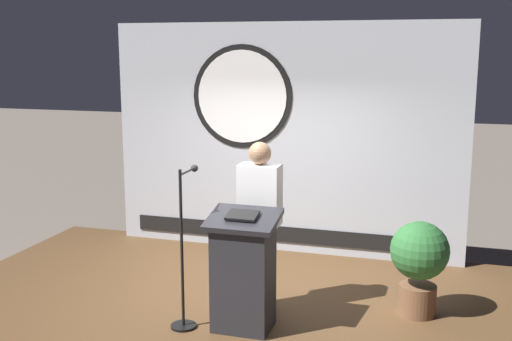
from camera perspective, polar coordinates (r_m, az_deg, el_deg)
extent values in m
plane|color=#6B6056|center=(6.71, -1.62, -14.24)|extent=(40.00, 40.00, 0.00)
cube|color=brown|center=(6.65, -1.63, -13.07)|extent=(6.40, 4.00, 0.30)
cube|color=#B2B7C1|center=(7.93, 2.57, 2.84)|extent=(4.47, 0.10, 2.88)
cylinder|color=black|center=(7.97, -1.28, 6.67)|extent=(1.30, 0.02, 1.30)
cylinder|color=white|center=(7.96, -1.29, 6.67)|extent=(1.16, 0.02, 1.16)
cube|color=black|center=(8.14, 2.39, -5.75)|extent=(4.03, 0.02, 0.20)
cube|color=#26262B|center=(5.87, -1.15, -9.50)|extent=(0.52, 0.40, 1.01)
cube|color=#26262B|center=(5.70, -1.17, -4.44)|extent=(0.64, 0.50, 0.15)
cube|color=black|center=(5.67, -1.24, -4.05)|extent=(0.28, 0.20, 0.06)
cylinder|color=black|center=(6.32, 0.34, -8.67)|extent=(0.26, 0.26, 0.87)
cube|color=white|center=(6.11, 0.34, -2.20)|extent=(0.40, 0.24, 0.59)
sphere|color=#997051|center=(6.03, 0.35, 1.56)|extent=(0.22, 0.22, 0.22)
cylinder|color=black|center=(6.11, -6.55, -13.74)|extent=(0.24, 0.24, 0.02)
cylinder|color=black|center=(5.84, -6.70, -7.15)|extent=(0.03, 0.03, 1.50)
cylinder|color=black|center=(5.81, -6.20, -0.09)|extent=(0.02, 0.34, 0.02)
sphere|color=#262626|center=(5.97, -5.57, 0.21)|extent=(0.07, 0.07, 0.07)
cylinder|color=brown|center=(6.48, 14.33, -11.21)|extent=(0.36, 0.36, 0.30)
sphere|color=#2D6B33|center=(6.31, 14.54, -7.00)|extent=(0.56, 0.56, 0.56)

